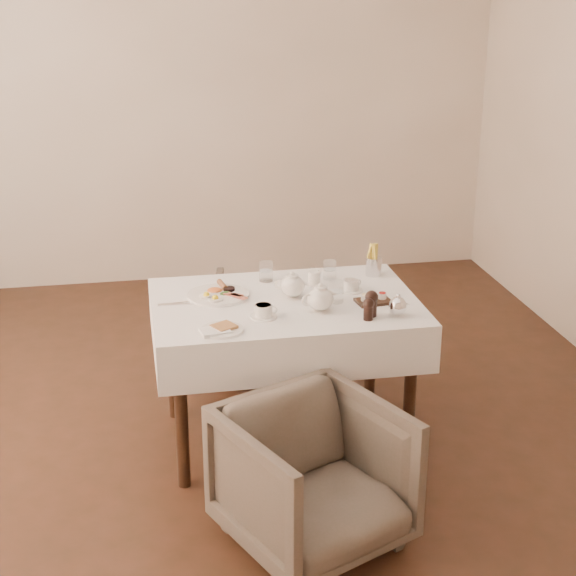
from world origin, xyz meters
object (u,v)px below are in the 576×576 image
(table, at_px, (285,323))
(breakfast_plate, at_px, (218,294))
(teapot_centre, at_px, (292,284))
(armchair_far, at_px, (265,325))
(armchair_near, at_px, (314,478))

(table, bearing_deg, breakfast_plate, 158.21)
(breakfast_plate, distance_m, teapot_centre, 0.37)
(breakfast_plate, relative_size, teapot_centre, 1.84)
(armchair_far, distance_m, breakfast_plate, 0.91)
(armchair_near, xyz_separation_m, breakfast_plate, (-0.27, 0.99, 0.46))
(table, bearing_deg, teapot_centre, 43.60)
(table, xyz_separation_m, teapot_centre, (0.05, 0.04, 0.18))
(armchair_far, bearing_deg, armchair_near, 98.40)
(armchair_far, bearing_deg, breakfast_plate, 74.69)
(armchair_near, xyz_separation_m, teapot_centre, (0.08, 0.91, 0.51))
(armchair_near, bearing_deg, table, 63.07)
(table, distance_m, armchair_far, 0.89)
(armchair_far, bearing_deg, table, 98.52)
(table, distance_m, breakfast_plate, 0.36)
(armchair_far, xyz_separation_m, breakfast_plate, (-0.34, -0.70, 0.48))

